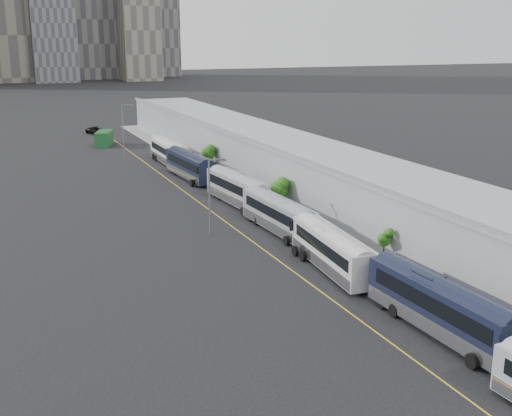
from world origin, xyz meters
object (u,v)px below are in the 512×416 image
bus_1 (440,311)px  bus_2 (332,254)px  bus_3 (279,217)px  bus_4 (238,192)px  suv (97,130)px  street_lamp_far (124,130)px  street_lamp_near (211,191)px  bus_5 (190,168)px  bus_6 (168,154)px  shipping_container (104,138)px

bus_1 → bus_2: size_ratio=1.06×
bus_2 → bus_3: (0.66, 13.04, 0.00)m
bus_4 → suv: size_ratio=2.41×
bus_3 → street_lamp_far: 47.42m
street_lamp_near → bus_1: bearing=-76.4°
bus_5 → bus_1: bearing=-92.8°
bus_6 → shipping_container: 24.03m
bus_1 → street_lamp_far: street_lamp_far is taller
bus_1 → bus_4: 40.00m
street_lamp_far → bus_1: bearing=-84.5°
bus_1 → bus_6: bus_1 is taller
bus_1 → bus_4: bearing=88.0°
bus_2 → bus_3: bearing=92.0°
bus_4 → bus_1: bearing=-94.6°
bus_5 → street_lamp_far: size_ratio=1.42×
bus_6 → bus_3: bearing=-89.5°
street_lamp_far → suv: (1.13, 35.82, -4.84)m
suv → bus_6: bearing=-103.9°
bus_1 → bus_5: (-0.84, 57.27, -0.01)m
bus_3 → suv: (-5.93, 82.54, -0.83)m
bus_2 → bus_6: bus_6 is taller
bus_2 → suv: bus_2 is taller
shipping_container → bus_5: bearing=-59.7°
bus_3 → bus_5: bearing=89.2°
bus_2 → suv: size_ratio=2.31×
bus_2 → bus_5: bearing=95.1°
bus_1 → street_lamp_far: size_ratio=1.43×
bus_1 → bus_3: (-0.07, 27.44, -0.10)m
bus_3 → bus_6: size_ratio=1.00×
bus_4 → street_lamp_far: street_lamp_far is taller
bus_2 → street_lamp_near: (-6.43, 15.09, 3.22)m
bus_1 → bus_5: bus_1 is taller
bus_2 → street_lamp_near: street_lamp_near is taller
street_lamp_far → suv: size_ratio=1.71×
street_lamp_near → bus_5: bearing=77.2°
bus_1 → bus_2: 14.41m
bus_2 → bus_5: bus_5 is taller
bus_1 → street_lamp_near: 30.50m
bus_5 → shipping_container: 36.89m
bus_4 → bus_2: bearing=-96.3°
bus_5 → bus_4: bearing=-90.5°
bus_3 → bus_5: (-0.78, 29.83, 0.09)m
bus_3 → shipping_container: size_ratio=2.17×
suv → bus_3: bearing=-107.6°
bus_2 → bus_4: size_ratio=0.96×
bus_4 → street_lamp_far: 35.14m
bus_4 → suv: 70.25m
shipping_container → suv: 16.44m
bus_1 → shipping_container: (-7.24, 93.59, -0.30)m
bus_3 → suv: 82.76m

